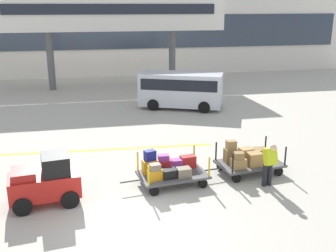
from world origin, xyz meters
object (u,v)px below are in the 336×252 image
baggage_cart_middle (247,159)px  baggage_tug (45,181)px  shuttle_van (181,88)px  baggage_cart_lead (169,170)px  baggage_handler (269,163)px

baggage_cart_middle → baggage_tug: bearing=-171.6°
baggage_tug → baggage_cart_middle: 7.08m
baggage_tug → shuttle_van: (6.87, 10.97, 0.48)m
baggage_cart_lead → baggage_handler: baggage_handler is taller
baggage_cart_middle → baggage_cart_lead: bearing=-172.5°
baggage_handler → baggage_cart_lead: bearing=165.5°
baggage_cart_middle → baggage_handler: 1.31m
baggage_tug → baggage_cart_middle: baggage_tug is taller
baggage_cart_lead → shuttle_van: shuttle_van is taller
baggage_tug → shuttle_van: bearing=58.0°
baggage_tug → baggage_cart_lead: baggage_tug is taller
baggage_tug → baggage_handler: size_ratio=1.43×
baggage_cart_middle → shuttle_van: shuttle_van is taller
baggage_handler → baggage_tug: bearing=178.4°
baggage_cart_lead → baggage_handler: 3.38m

